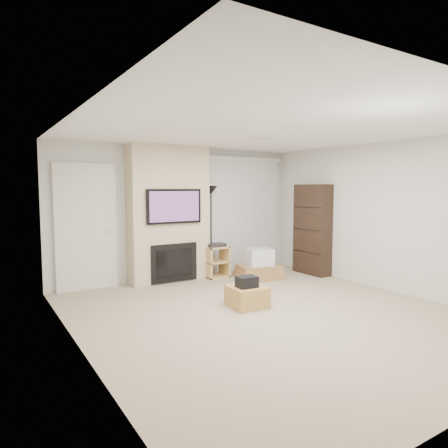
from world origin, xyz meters
TOP-DOWN VIEW (x-y plane):
  - floor at (0.00, 0.00)m, footprint 5.00×5.50m
  - ceiling at (0.00, 0.00)m, footprint 5.00×5.50m
  - wall_back at (0.00, 2.75)m, footprint 5.00×0.00m
  - wall_left at (-2.50, 0.00)m, footprint 0.00×5.50m
  - wall_right at (2.50, 0.00)m, footprint 0.00×5.50m
  - hvac_vent at (0.40, 0.80)m, footprint 0.35×0.18m
  - ottoman at (-0.09, 0.44)m, footprint 0.54×0.54m
  - black_bag at (-0.12, 0.40)m, footprint 0.30×0.24m
  - fireplace_wall at (-0.35, 2.54)m, footprint 1.50×0.47m
  - entry_door at (-1.80, 2.71)m, footprint 1.02×0.11m
  - vertical_blinds at (1.40, 2.70)m, footprint 1.98×0.10m
  - floor_lamp at (0.52, 2.50)m, footprint 0.26×0.26m
  - av_stand at (0.54, 2.35)m, footprint 0.45×0.38m
  - box_stack at (1.19, 1.82)m, footprint 0.98×0.83m
  - bookshelf at (2.34, 1.58)m, footprint 0.30×0.80m

SIDE VIEW (x-z plane):
  - floor at x=0.00m, z-range 0.00..0.00m
  - ottoman at x=-0.09m, z-range 0.00..0.30m
  - box_stack at x=1.19m, z-range -0.07..0.50m
  - av_stand at x=0.54m, z-range 0.02..0.68m
  - black_bag at x=-0.12m, z-range 0.30..0.46m
  - bookshelf at x=2.34m, z-range 0.00..1.80m
  - entry_door at x=-1.80m, z-range -0.02..2.12m
  - fireplace_wall at x=-0.35m, z-range -0.01..2.49m
  - wall_back at x=0.00m, z-range 0.00..2.50m
  - wall_left at x=-2.50m, z-range 0.00..2.50m
  - wall_right at x=2.50m, z-range 0.00..2.50m
  - vertical_blinds at x=1.40m, z-range 0.09..2.46m
  - floor_lamp at x=0.52m, z-range 0.51..2.28m
  - hvac_vent at x=0.40m, z-range 2.49..2.50m
  - ceiling at x=0.00m, z-range 2.50..2.50m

